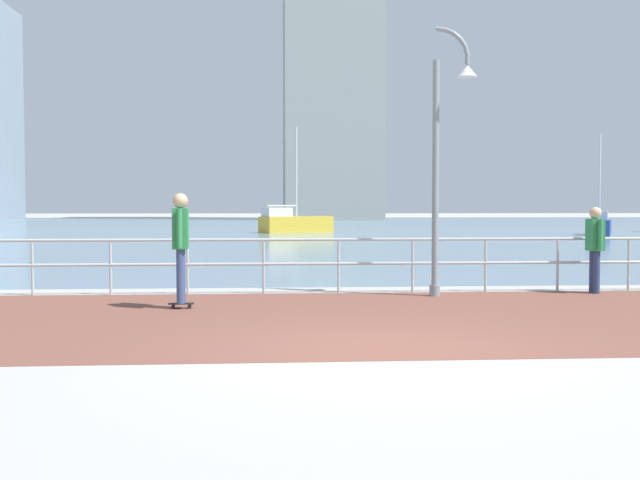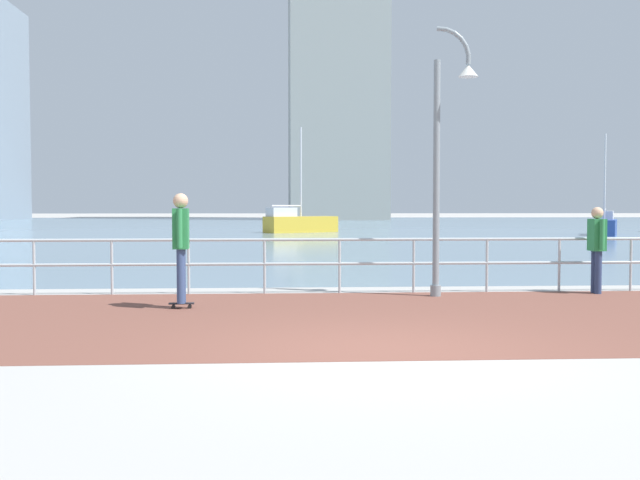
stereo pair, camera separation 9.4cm
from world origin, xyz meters
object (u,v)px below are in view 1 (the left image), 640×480
Objects in this scene: lamppost at (446,148)px; sailboat_white at (294,222)px; skateboarder at (181,239)px; bystander at (595,243)px; sailboat_yellow at (599,225)px.

lamppost is 32.56m from sailboat_white.
sailboat_white is at bearing 85.03° from skateboarder.
skateboarder is 1.14× the size of bystander.
lamppost is 2.99× the size of bystander.
skateboarder is 34.91m from sailboat_yellow.
bystander is at bearing -114.49° from sailboat_yellow.
skateboarder is 33.89m from sailboat_white.
sailboat_white reaches higher than skateboarder.
lamppost reaches higher than skateboarder.
lamppost is at bearing -87.14° from sailboat_white.
lamppost is 2.63× the size of skateboarder.
skateboarder is at bearing -124.61° from sailboat_yellow.
lamppost is at bearing 15.98° from skateboarder.
sailboat_yellow is (15.27, 27.42, -2.13)m from lamppost.
skateboarder is 0.33× the size of sailboat_yellow.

